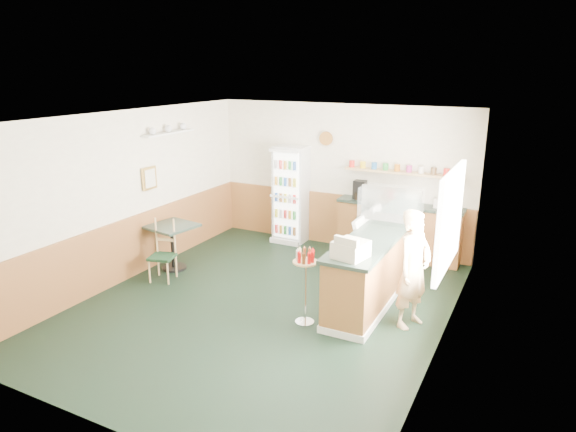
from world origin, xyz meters
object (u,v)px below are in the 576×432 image
Objects in this scene: shopkeeper at (413,269)px; display_case at (391,205)px; cash_register at (351,249)px; condiment_stand at (305,274)px; cafe_table at (173,238)px; drinks_fridge at (290,195)px; cafe_chair at (165,248)px.

display_case is at bearing 49.97° from shopkeeper.
shopkeeper is (0.70, 0.49, -0.32)m from cash_register.
display_case is 1.54m from shopkeeper.
condiment_stand is at bearing -107.29° from display_case.
cafe_table is at bearing -161.44° from display_case.
drinks_fridge is 3.43m from condiment_stand.
cash_register is 0.72m from condiment_stand.
drinks_fridge is 2.56m from display_case.
cafe_table is at bearing -178.44° from cash_register.
cash_register is at bearing 10.27° from condiment_stand.
shopkeeper is at bearing -61.37° from display_case.
shopkeeper reaches higher than cafe_table.
drinks_fridge is 1.18× the size of shopkeeper.
shopkeeper is at bearing 46.81° from cash_register.
condiment_stand reaches higher than cafe_table.
shopkeeper reaches higher than display_case.
cafe_table is at bearing 165.41° from condiment_stand.
cafe_chair is (-3.95, -0.24, -0.28)m from shopkeeper.
drinks_fridge is at bearing 119.95° from condiment_stand.
cafe_table is (-1.11, -2.23, -0.39)m from drinks_fridge.
cash_register is 0.91m from shopkeeper.
cash_register is at bearing 146.14° from shopkeeper.
display_case is 0.95× the size of cafe_chair.
shopkeeper is 1.94× the size of cafe_table.
cash_register is 0.40× the size of cafe_chair.
cash_register is 0.38× the size of condiment_stand.
drinks_fridge is 2.81m from cafe_chair.
condiment_stand is 2.70m from cafe_chair.
shopkeeper reaches higher than cash_register.
display_case is 1.14× the size of cafe_table.
drinks_fridge reaches higher than cafe_chair.
display_case is 3.66m from cafe_table.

